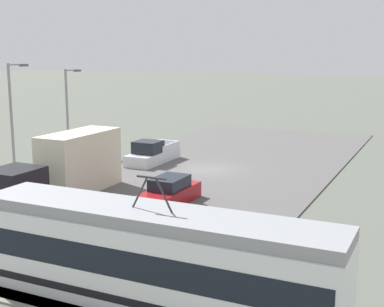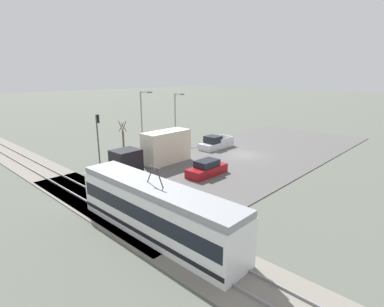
# 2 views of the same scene
# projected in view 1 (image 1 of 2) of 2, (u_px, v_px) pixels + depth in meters

# --- Properties ---
(ground_plane) EXTENTS (320.00, 320.00, 0.00)m
(ground_plane) POSITION_uv_depth(u_px,v_px,m) (207.00, 170.00, 39.00)
(ground_plane) COLOR #565B51
(road_surface) EXTENTS (17.69, 44.03, 0.08)m
(road_surface) POSITION_uv_depth(u_px,v_px,m) (207.00, 170.00, 38.99)
(road_surface) COLOR #565454
(road_surface) RESTS_ON ground
(rail_bed) EXTENTS (73.81, 4.40, 0.22)m
(rail_bed) POSITION_uv_depth(u_px,v_px,m) (4.00, 269.00, 21.22)
(rail_bed) COLOR gray
(rail_bed) RESTS_ON ground
(light_rail_tram) EXTENTS (12.98, 2.65, 4.44)m
(light_rail_tram) POSITION_uv_depth(u_px,v_px,m) (153.00, 258.00, 18.04)
(light_rail_tram) COLOR white
(light_rail_tram) RESTS_ON ground
(box_truck) EXTENTS (2.34, 9.73, 3.63)m
(box_truck) POSITION_uv_depth(u_px,v_px,m) (66.00, 168.00, 31.66)
(box_truck) COLOR black
(box_truck) RESTS_ON ground
(pickup_truck) EXTENTS (2.06, 5.43, 1.77)m
(pickup_truck) POSITION_uv_depth(u_px,v_px,m) (152.00, 154.00, 41.28)
(pickup_truck) COLOR silver
(pickup_truck) RESTS_ON ground
(sedan_car_0) EXTENTS (1.84, 4.58, 1.55)m
(sedan_car_0) POSITION_uv_depth(u_px,v_px,m) (170.00, 193.00, 30.07)
(sedan_car_0) COLOR maroon
(sedan_car_0) RESTS_ON ground
(street_lamp_near_crossing) EXTENTS (0.36, 1.95, 7.73)m
(street_lamp_near_crossing) POSITION_uv_depth(u_px,v_px,m) (13.00, 109.00, 38.12)
(street_lamp_near_crossing) COLOR gray
(street_lamp_near_crossing) RESTS_ON ground
(street_lamp_mid_block) EXTENTS (0.36, 1.95, 7.13)m
(street_lamp_mid_block) POSITION_uv_depth(u_px,v_px,m) (69.00, 105.00, 44.15)
(street_lamp_mid_block) COLOR gray
(street_lamp_mid_block) RESTS_ON ground
(no_parking_sign) EXTENTS (0.32, 0.08, 2.26)m
(no_parking_sign) POSITION_uv_depth(u_px,v_px,m) (70.00, 145.00, 41.70)
(no_parking_sign) COLOR gray
(no_parking_sign) RESTS_ON ground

